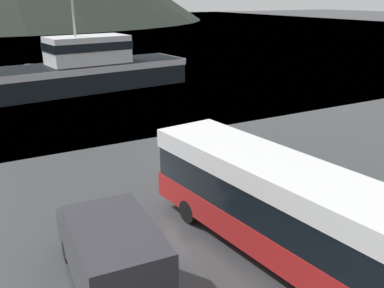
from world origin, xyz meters
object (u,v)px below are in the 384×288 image
at_px(tour_bus, 306,218).
at_px(fishing_boat, 70,71).
at_px(small_boat, 55,69).
at_px(delivery_van, 111,251).

xyz_separation_m(tour_bus, fishing_boat, (0.62, 30.29, -0.03)).
height_order(tour_bus, small_boat, tour_bus).
bearing_deg(delivery_van, fishing_boat, 81.94).
relative_size(tour_bus, fishing_boat, 0.58).
xyz_separation_m(tour_bus, small_boat, (1.41, 40.84, -1.44)).
height_order(tour_bus, fishing_boat, fishing_boat).
bearing_deg(fishing_boat, tour_bus, 172.56).
distance_m(delivery_van, small_boat, 39.35).
bearing_deg(tour_bus, fishing_boat, 82.62).
bearing_deg(tour_bus, delivery_van, 152.76).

